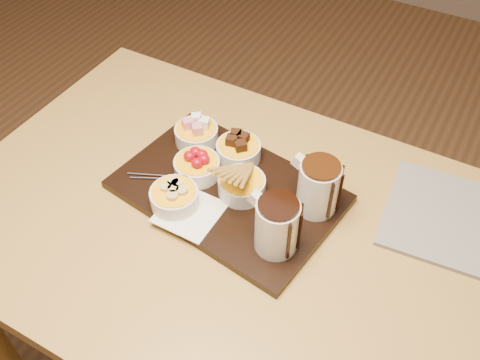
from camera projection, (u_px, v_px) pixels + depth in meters
The scene contains 12 objects.
dining_table at pixel (233, 248), 1.17m from camera, with size 1.20×0.80×0.75m.
serving_board at pixel (228, 191), 1.14m from camera, with size 0.46×0.30×0.02m, color black.
napkin at pixel (190, 212), 1.09m from camera, with size 0.12×0.12×0.00m, color white.
bowl_marshmallows at pixel (196, 135), 1.23m from camera, with size 0.10×0.10×0.04m, color beige.
bowl_cake at pixel (238, 151), 1.19m from camera, with size 0.10×0.10×0.04m, color beige.
bowl_strawberries at pixel (197, 167), 1.15m from camera, with size 0.10×0.10×0.04m, color beige.
bowl_biscotti at pixel (242, 186), 1.12m from camera, with size 0.10×0.10×0.04m, color beige.
bowl_bananas at pixel (174, 198), 1.09m from camera, with size 0.10×0.10×0.04m, color beige.
pitcher_dark_chocolate at pixel (277, 226), 0.99m from camera, with size 0.08×0.08×0.11m, color silver.
pitcher_milk_chocolate at pixel (318, 188), 1.06m from camera, with size 0.08×0.08×0.11m, color silver.
fondue_skewers at pixel (186, 177), 1.16m from camera, with size 0.26×0.03×0.01m, color silver, non-canonical shape.
newspaper at pixel (465, 223), 1.09m from camera, with size 0.32×0.25×0.01m, color beige.
Camera 1 is at (0.35, -0.60, 1.61)m, focal length 40.00 mm.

